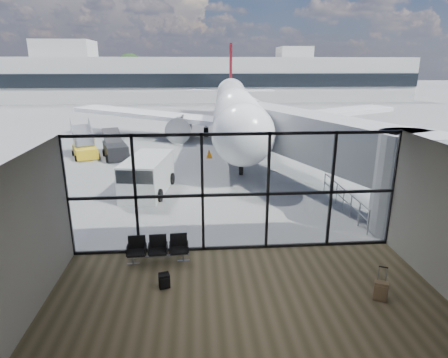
{
  "coord_description": "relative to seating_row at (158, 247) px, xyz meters",
  "views": [
    {
      "loc": [
        -1.41,
        -12.85,
        6.77
      ],
      "look_at": [
        -0.18,
        3.0,
        1.88
      ],
      "focal_mm": 30.0,
      "sensor_mm": 36.0,
      "label": 1
    }
  ],
  "objects": [
    {
      "name": "far_terminal",
      "position": [
        2.24,
        62.67,
        3.68
      ],
      "size": [
        80.0,
        12.2,
        11.0
      ],
      "color": "#B0B0AC",
      "rests_on": "ground"
    },
    {
      "name": "seating_row",
      "position": [
        0.0,
        0.0,
        0.0
      ],
      "size": [
        2.17,
        0.69,
        0.96
      ],
      "rotation": [
        0.0,
        0.0,
        0.05
      ],
      "color": "gray",
      "rests_on": "ground"
    },
    {
      "name": "lounge_shell",
      "position": [
        2.83,
        -4.1,
        2.12
      ],
      "size": [
        12.02,
        8.01,
        4.51
      ],
      "color": "brown",
      "rests_on": "ground"
    },
    {
      "name": "tree_1",
      "position": [
        -36.17,
        72.7,
        4.72
      ],
      "size": [
        5.61,
        5.61,
        8.07
      ],
      "color": "#382619",
      "rests_on": "ground"
    },
    {
      "name": "glass_curtain_wall",
      "position": [
        2.83,
        0.7,
        1.72
      ],
      "size": [
        12.1,
        0.12,
        4.5
      ],
      "color": "white",
      "rests_on": "ground"
    },
    {
      "name": "traffic_cone_c",
      "position": [
        4.29,
        17.08,
        -0.27
      ],
      "size": [
        0.39,
        0.39,
        0.56
      ],
      "color": "#F75E0D",
      "rests_on": "ground"
    },
    {
      "name": "mobile_stairs",
      "position": [
        -6.95,
        16.32,
        0.01
      ],
      "size": [
        2.59,
        3.52,
        2.25
      ],
      "rotation": [
        0.0,
        0.0,
        0.4
      ],
      "color": "gold",
      "rests_on": "ground"
    },
    {
      "name": "airliner",
      "position": [
        5.28,
        24.66,
        2.35
      ],
      "size": [
        31.61,
        36.67,
        9.44
      ],
      "rotation": [
        0.0,
        0.0,
        -0.07
      ],
      "color": "white",
      "rests_on": "ground"
    },
    {
      "name": "tree_4",
      "position": [
        -18.17,
        72.7,
        4.72
      ],
      "size": [
        5.61,
        5.61,
        8.07
      ],
      "color": "#382619",
      "rests_on": "ground"
    },
    {
      "name": "ground",
      "position": [
        2.83,
        40.7,
        -0.53
      ],
      "size": [
        220.0,
        220.0,
        0.0
      ],
      "primitive_type": "plane",
      "color": "slate",
      "rests_on": "ground"
    },
    {
      "name": "traffic_cone_a",
      "position": [
        2.44,
        15.4,
        -0.21
      ],
      "size": [
        0.47,
        0.47,
        0.67
      ],
      "color": "orange",
      "rests_on": "ground"
    },
    {
      "name": "tree_5",
      "position": [
        -12.17,
        72.7,
        5.34
      ],
      "size": [
        6.27,
        6.27,
        9.03
      ],
      "color": "#382619",
      "rests_on": "ground"
    },
    {
      "name": "apron_railing",
      "position": [
        8.43,
        4.2,
        0.19
      ],
      "size": [
        0.06,
        5.46,
        1.11
      ],
      "color": "gray",
      "rests_on": "ground"
    },
    {
      "name": "jet_bridge",
      "position": [
        7.73,
        7.77,
        2.23
      ],
      "size": [
        8.0,
        16.5,
        4.33
      ],
      "color": "#9A9C9F",
      "rests_on": "ground"
    },
    {
      "name": "belt_loader",
      "position": [
        -4.6,
        15.89,
        0.12
      ],
      "size": [
        2.67,
        4.41,
        1.93
      ],
      "rotation": [
        0.0,
        0.0,
        0.33
      ],
      "color": "black",
      "rests_on": "ground"
    },
    {
      "name": "backpack",
      "position": [
        0.34,
        -1.75,
        -0.29
      ],
      "size": [
        0.38,
        0.37,
        0.51
      ],
      "rotation": [
        0.0,
        0.0,
        0.26
      ],
      "color": "black",
      "rests_on": "ground"
    },
    {
      "name": "tree_3",
      "position": [
        -24.17,
        72.7,
        4.1
      ],
      "size": [
        4.95,
        4.95,
        7.12
      ],
      "color": "#382619",
      "rests_on": "ground"
    },
    {
      "name": "service_van",
      "position": [
        -1.25,
        7.59,
        0.47
      ],
      "size": [
        2.74,
        4.76,
        1.96
      ],
      "rotation": [
        0.0,
        0.0,
        -0.16
      ],
      "color": "silver",
      "rests_on": "ground"
    },
    {
      "name": "tree_2",
      "position": [
        -30.17,
        72.7,
        5.34
      ],
      "size": [
        6.27,
        6.27,
        9.03
      ],
      "color": "#382619",
      "rests_on": "ground"
    },
    {
      "name": "suitcase",
      "position": [
        6.81,
        -2.89,
        -0.21
      ],
      "size": [
        0.45,
        0.39,
        1.06
      ],
      "rotation": [
        0.0,
        0.0,
        -0.43
      ],
      "color": "#8A6C4D",
      "rests_on": "ground"
    }
  ]
}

